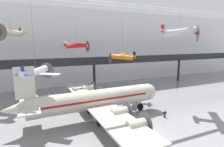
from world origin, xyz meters
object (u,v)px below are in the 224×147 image
Objects in this scene: suspended_plane_orange_highwing at (122,57)px; info_sign_pedestal at (165,115)px; suspended_plane_cream_biplane at (10,32)px; suspended_plane_red_highwing at (77,45)px; suspended_plane_white_twin at (36,72)px; airliner_silver_main at (93,100)px; suspended_plane_silver_racer at (179,32)px.

suspended_plane_orange_highwing is 16.59m from info_sign_pedestal.
suspended_plane_cream_biplane is 1.15× the size of suspended_plane_red_highwing.
suspended_plane_white_twin is (-9.40, -14.29, -3.72)m from suspended_plane_red_highwing.
suspended_plane_orange_highwing reaches higher than info_sign_pedestal.
suspended_plane_red_highwing is at bearing 4.54° from suspended_plane_orange_highwing.
suspended_plane_orange_highwing is (10.28, 9.49, 6.23)m from airliner_silver_main.
suspended_plane_silver_racer is 26.68m from suspended_plane_white_twin.
suspended_plane_white_twin is (-8.34, 1.22, 5.14)m from airliner_silver_main.
suspended_plane_silver_racer is 0.95× the size of suspended_plane_red_highwing.
airliner_silver_main is 12.81m from info_sign_pedestal.
suspended_plane_red_highwing is 6.36× the size of info_sign_pedestal.
suspended_plane_red_highwing reaches higher than suspended_plane_white_twin.
suspended_plane_silver_racer is 0.72× the size of suspended_plane_orange_highwing.
info_sign_pedestal is at bearing -21.95° from airliner_silver_main.
suspended_plane_orange_highwing is 0.92× the size of suspended_plane_white_twin.
airliner_silver_main is 3.74× the size of suspended_plane_red_highwing.
suspended_plane_silver_racer is 23.07m from suspended_plane_red_highwing.
suspended_plane_cream_biplane is at bearing 107.22° from info_sign_pedestal.
info_sign_pedestal is (11.72, -4.23, -2.97)m from airliner_silver_main.
suspended_plane_orange_highwing is at bearing -40.93° from suspended_plane_red_highwing.
suspended_plane_cream_biplane is (-30.33, 17.28, 0.19)m from suspended_plane_silver_racer.
info_sign_pedestal is (20.06, -5.45, -8.11)m from suspended_plane_white_twin.
suspended_plane_silver_racer is at bearing -56.63° from suspended_plane_white_twin.
suspended_plane_silver_racer is 0.83× the size of suspended_plane_cream_biplane.
suspended_plane_white_twin is (-25.86, 1.65, -6.36)m from suspended_plane_silver_racer.
info_sign_pedestal is (10.66, -19.74, -11.83)m from suspended_plane_red_highwing.
suspended_plane_white_twin is 22.32m from info_sign_pedestal.
suspended_plane_orange_highwing is at bearing -29.01° from suspended_plane_white_twin.
suspended_plane_cream_biplane is 0.80× the size of suspended_plane_white_twin.
airliner_silver_main is 24.18m from suspended_plane_cream_biplane.
suspended_plane_silver_racer is 13.37m from suspended_plane_orange_highwing.
suspended_plane_white_twin is at bearing 43.89° from suspended_plane_cream_biplane.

